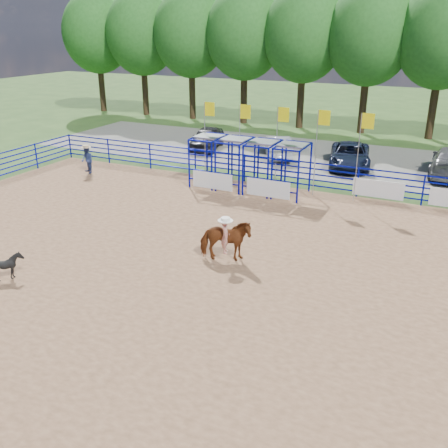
# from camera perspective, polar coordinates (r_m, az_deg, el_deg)

# --- Properties ---
(ground) EXTENTS (120.00, 120.00, 0.00)m
(ground) POSITION_cam_1_polar(r_m,az_deg,el_deg) (17.43, -1.68, -5.03)
(ground) COLOR #3C5D25
(ground) RESTS_ON ground
(arena_dirt) EXTENTS (30.00, 20.00, 0.02)m
(arena_dirt) POSITION_cam_1_polar(r_m,az_deg,el_deg) (17.42, -1.68, -5.00)
(arena_dirt) COLOR #926A49
(arena_dirt) RESTS_ON ground
(gravel_strip) EXTENTS (40.00, 10.00, 0.01)m
(gravel_strip) POSITION_cam_1_polar(r_m,az_deg,el_deg) (32.59, 12.19, 7.34)
(gravel_strip) COLOR slate
(gravel_strip) RESTS_ON ground
(horse_and_rider) EXTENTS (2.02, 1.43, 2.25)m
(horse_and_rider) POSITION_cam_1_polar(r_m,az_deg,el_deg) (17.57, 0.16, -1.67)
(horse_and_rider) COLOR brown
(horse_and_rider) RESTS_ON arena_dirt
(calf) EXTENTS (0.92, 0.84, 0.93)m
(calf) POSITION_cam_1_polar(r_m,az_deg,el_deg) (17.93, -23.49, -4.45)
(calf) COLOR black
(calf) RESTS_ON arena_dirt
(spectator_cowboy) EXTENTS (0.93, 0.86, 1.58)m
(spectator_cowboy) POSITION_cam_1_polar(r_m,az_deg,el_deg) (29.41, -15.38, 7.16)
(spectator_cowboy) COLOR navy
(spectator_cowboy) RESTS_ON arena_dirt
(car_a) EXTENTS (2.59, 4.51, 1.44)m
(car_a) POSITION_cam_1_polar(r_m,az_deg,el_deg) (34.28, -1.96, 9.77)
(car_a) COLOR black
(car_a) RESTS_ON gravel_strip
(car_b) EXTENTS (3.06, 4.38, 1.37)m
(car_b) POSITION_cam_1_polar(r_m,az_deg,el_deg) (32.20, 6.19, 8.80)
(car_b) COLOR #94969C
(car_b) RESTS_ON gravel_strip
(car_c) EXTENTS (3.24, 5.30, 1.37)m
(car_c) POSITION_cam_1_polar(r_m,az_deg,el_deg) (30.67, 14.20, 7.62)
(car_c) COLOR black
(car_c) RESTS_ON gravel_strip
(perimeter_fence) EXTENTS (30.10, 20.10, 1.50)m
(perimeter_fence) POSITION_cam_1_polar(r_m,az_deg,el_deg) (17.10, -1.71, -2.79)
(perimeter_fence) COLOR #060C94
(perimeter_fence) RESTS_ON ground
(chute_assembly) EXTENTS (19.32, 2.41, 4.20)m
(chute_assembly) POSITION_cam_1_polar(r_m,az_deg,el_deg) (25.27, 3.63, 6.60)
(chute_assembly) COLOR #060C94
(chute_assembly) RESTS_ON ground
(treeline) EXTENTS (56.40, 6.40, 11.24)m
(treeline) POSITION_cam_1_polar(r_m,az_deg,el_deg) (40.45, 16.42, 20.51)
(treeline) COLOR #3F2B19
(treeline) RESTS_ON ground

